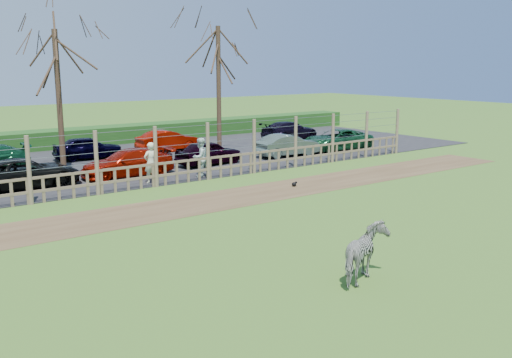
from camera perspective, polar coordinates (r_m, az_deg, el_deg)
ground at (r=17.27m, az=2.31°, el=-5.30°), size 120.00×120.00×0.00m
dirt_strip at (r=20.83m, az=-5.51°, el=-2.40°), size 34.00×2.80×0.01m
asphalt at (r=29.67m, az=-15.60°, el=1.41°), size 44.00×13.00×0.04m
hedge at (r=36.15m, az=-19.70°, el=3.75°), size 46.00×2.00×1.10m
fence at (r=23.67m, az=-9.95°, el=1.13°), size 30.16×0.16×2.50m
tree_mid at (r=27.65m, az=-19.30°, el=10.60°), size 4.80×4.80×6.83m
tree_right at (r=32.00m, az=-3.79°, el=11.90°), size 4.80×4.80×7.35m
zebra at (r=13.47m, az=10.92°, el=-7.37°), size 1.76×1.35×1.35m
visitor_a at (r=24.31m, az=-10.50°, el=1.61°), size 0.68×0.50×1.72m
visitor_b at (r=25.42m, az=-5.58°, el=2.18°), size 0.97×0.84×1.72m
crow at (r=23.55m, az=3.84°, el=-0.52°), size 0.25×0.19×0.21m
car_2 at (r=24.84m, az=-22.05°, el=0.55°), size 4.43×2.25×1.20m
car_3 at (r=26.06m, az=-12.71°, el=1.59°), size 4.25×1.99×1.20m
car_4 at (r=28.45m, az=-4.74°, el=2.65°), size 3.67×1.84×1.20m
car_5 at (r=31.03m, az=3.13°, el=3.40°), size 3.70×1.45×1.20m
car_6 at (r=33.53m, az=8.12°, el=3.91°), size 4.49×2.39×1.20m
car_10 at (r=31.31m, az=-16.46°, el=3.02°), size 3.67×1.86×1.20m
car_11 at (r=33.20m, az=-8.78°, el=3.81°), size 3.67×1.35×1.20m
car_13 at (r=37.90m, az=3.39°, el=4.86°), size 4.17×1.77×1.20m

